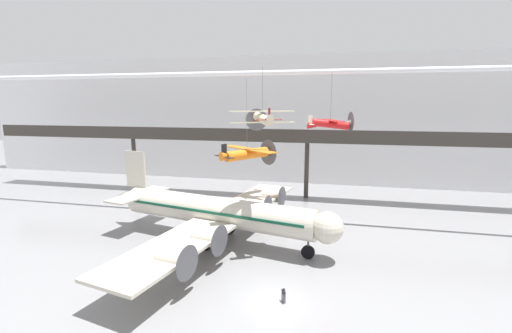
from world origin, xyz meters
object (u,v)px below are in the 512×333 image
Objects in this scene: airliner_silver_main at (215,211)px; suspended_plane_orange_highwing at (247,154)px; info_sign_pedestal at (283,297)px; suspended_plane_red_highwing at (330,124)px; suspended_plane_cream_biplane at (262,118)px.

suspended_plane_orange_highwing reaches higher than airliner_silver_main.
info_sign_pedestal is (8.93, -10.10, -2.88)m from airliner_silver_main.
info_sign_pedestal is at bearing -119.00° from suspended_plane_orange_highwing.
suspended_plane_orange_highwing is 11.44m from suspended_plane_red_highwing.
airliner_silver_main is 2.80× the size of suspended_plane_orange_highwing.
suspended_plane_red_highwing and suspended_plane_cream_biplane have the same top height.
airliner_silver_main is 10.27m from suspended_plane_orange_highwing.
suspended_plane_red_highwing is 5.25× the size of info_sign_pedestal.
suspended_plane_orange_highwing is at bearing -4.81° from suspended_plane_cream_biplane.
suspended_plane_red_highwing reaches higher than suspended_plane_orange_highwing.
suspended_plane_orange_highwing is at bearing 152.58° from suspended_plane_red_highwing.
airliner_silver_main is at bearing -165.97° from suspended_plane_red_highwing.
suspended_plane_red_highwing is at bearing -65.07° from suspended_plane_cream_biplane.
suspended_plane_orange_highwing is 1.86× the size of suspended_plane_cream_biplane.
suspended_plane_orange_highwing is at bearing 77.64° from info_sign_pedestal.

